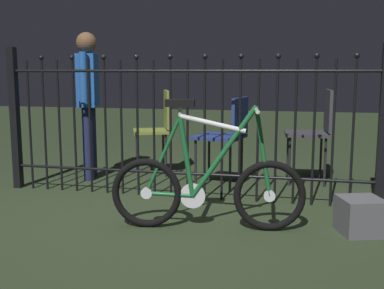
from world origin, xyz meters
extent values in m
plane|color=#27331E|center=(0.00, 0.00, 0.00)|extent=(20.00, 20.00, 0.00)
cylinder|color=black|center=(-1.63, 0.66, 0.60)|extent=(0.02, 0.02, 1.20)
sphere|color=black|center=(-1.63, 0.66, 1.23)|extent=(0.05, 0.05, 0.05)
cylinder|color=black|center=(-1.48, 0.66, 0.60)|extent=(0.02, 0.02, 1.20)
cylinder|color=black|center=(-1.33, 0.66, 0.60)|extent=(0.02, 0.02, 1.20)
sphere|color=black|center=(-1.33, 0.66, 1.23)|extent=(0.05, 0.05, 0.05)
cylinder|color=black|center=(-1.17, 0.66, 0.60)|extent=(0.02, 0.02, 1.20)
cylinder|color=black|center=(-1.02, 0.66, 0.60)|extent=(0.02, 0.02, 1.20)
sphere|color=black|center=(-1.02, 0.66, 1.23)|extent=(0.05, 0.05, 0.05)
cylinder|color=black|center=(-0.87, 0.66, 0.60)|extent=(0.02, 0.02, 1.20)
cylinder|color=black|center=(-0.72, 0.66, 0.60)|extent=(0.02, 0.02, 1.20)
sphere|color=black|center=(-0.72, 0.66, 1.23)|extent=(0.05, 0.05, 0.05)
cylinder|color=black|center=(-0.57, 0.66, 0.60)|extent=(0.02, 0.02, 1.20)
cylinder|color=black|center=(-0.42, 0.66, 0.60)|extent=(0.02, 0.02, 1.20)
sphere|color=black|center=(-0.42, 0.66, 1.23)|extent=(0.05, 0.05, 0.05)
cylinder|color=black|center=(-0.26, 0.66, 0.60)|extent=(0.02, 0.02, 1.20)
cylinder|color=black|center=(-0.11, 0.66, 0.60)|extent=(0.02, 0.02, 1.20)
sphere|color=black|center=(-0.11, 0.66, 1.23)|extent=(0.05, 0.05, 0.05)
cylinder|color=black|center=(0.04, 0.66, 0.60)|extent=(0.02, 0.02, 1.20)
cylinder|color=black|center=(0.19, 0.66, 0.60)|extent=(0.02, 0.02, 1.20)
sphere|color=black|center=(0.19, 0.66, 1.23)|extent=(0.05, 0.05, 0.05)
cylinder|color=black|center=(0.34, 0.66, 0.60)|extent=(0.02, 0.02, 1.20)
cylinder|color=black|center=(0.49, 0.66, 0.60)|extent=(0.02, 0.02, 1.20)
sphere|color=black|center=(0.49, 0.66, 1.23)|extent=(0.05, 0.05, 0.05)
cylinder|color=black|center=(0.65, 0.66, 0.60)|extent=(0.02, 0.02, 1.20)
cylinder|color=black|center=(0.80, 0.66, 0.60)|extent=(0.02, 0.02, 1.20)
sphere|color=black|center=(0.80, 0.66, 1.23)|extent=(0.05, 0.05, 0.05)
cylinder|color=black|center=(0.95, 0.66, 0.60)|extent=(0.02, 0.02, 1.20)
cylinder|color=black|center=(1.10, 0.66, 0.60)|extent=(0.02, 0.02, 1.20)
sphere|color=black|center=(1.10, 0.66, 1.23)|extent=(0.05, 0.05, 0.05)
cylinder|color=black|center=(1.25, 0.66, 0.60)|extent=(0.02, 0.02, 1.20)
cylinder|color=black|center=(1.40, 0.66, 0.60)|extent=(0.02, 0.02, 1.20)
sphere|color=black|center=(1.40, 0.66, 1.23)|extent=(0.05, 0.05, 0.05)
cylinder|color=black|center=(0.00, 0.66, 0.22)|extent=(3.26, 0.03, 0.03)
cylinder|color=black|center=(0.00, 0.66, 1.11)|extent=(3.26, 0.03, 0.03)
cube|color=black|center=(-1.63, 0.66, 0.66)|extent=(0.07, 0.07, 1.32)
cube|color=black|center=(1.63, 0.66, 0.66)|extent=(0.07, 0.07, 1.32)
torus|color=black|center=(-0.06, -0.18, 0.25)|extent=(0.50, 0.12, 0.50)
cylinder|color=silver|center=(-0.06, -0.18, 0.25)|extent=(0.08, 0.04, 0.08)
torus|color=black|center=(0.79, -0.07, 0.25)|extent=(0.50, 0.12, 0.50)
cylinder|color=silver|center=(0.79, -0.07, 0.25)|extent=(0.08, 0.04, 0.08)
cylinder|color=#19592D|center=(0.48, -0.11, 0.55)|extent=(0.46, 0.10, 0.65)
cylinder|color=silver|center=(0.40, -0.12, 0.75)|extent=(0.46, 0.10, 0.14)
cylinder|color=#19592D|center=(0.22, -0.15, 0.52)|extent=(0.13, 0.05, 0.57)
cylinder|color=#19592D|center=(0.10, -0.16, 0.24)|extent=(0.33, 0.07, 0.04)
cylinder|color=#19592D|center=(0.06, -0.17, 0.53)|extent=(0.27, 0.06, 0.56)
cylinder|color=#19592D|center=(0.74, -0.08, 0.56)|extent=(0.14, 0.05, 0.63)
cylinder|color=silver|center=(0.69, -0.08, 0.86)|extent=(0.03, 0.03, 0.02)
cylinder|color=silver|center=(0.69, -0.08, 0.85)|extent=(0.08, 0.40, 0.03)
cylinder|color=silver|center=(0.18, -0.15, 0.84)|extent=(0.03, 0.03, 0.07)
cube|color=black|center=(0.18, -0.15, 0.89)|extent=(0.21, 0.12, 0.05)
cylinder|color=silver|center=(0.26, -0.14, 0.24)|extent=(0.18, 0.04, 0.18)
cylinder|color=black|center=(-0.64, 1.30, 0.23)|extent=(0.02, 0.02, 0.46)
cylinder|color=black|center=(-0.75, 1.57, 0.23)|extent=(0.02, 0.02, 0.46)
cylinder|color=black|center=(-0.37, 1.41, 0.23)|extent=(0.02, 0.02, 0.46)
cylinder|color=black|center=(-0.48, 1.68, 0.23)|extent=(0.02, 0.02, 0.46)
cube|color=olive|center=(-0.56, 1.49, 0.47)|extent=(0.47, 0.47, 0.03)
cube|color=olive|center=(-0.40, 1.56, 0.70)|extent=(0.16, 0.33, 0.40)
cylinder|color=black|center=(0.90, 1.30, 0.24)|extent=(0.02, 0.02, 0.48)
cylinder|color=black|center=(0.88, 1.63, 0.24)|extent=(0.02, 0.02, 0.48)
cylinder|color=black|center=(1.24, 1.32, 0.24)|extent=(0.02, 0.02, 0.48)
cylinder|color=black|center=(1.21, 1.66, 0.24)|extent=(0.02, 0.02, 0.48)
cube|color=#2D2D33|center=(1.06, 1.48, 0.49)|extent=(0.45, 0.45, 0.03)
cube|color=#2D2D33|center=(1.26, 1.49, 0.73)|extent=(0.06, 0.40, 0.40)
cylinder|color=black|center=(0.03, 1.01, 0.23)|extent=(0.02, 0.02, 0.47)
cylinder|color=black|center=(0.10, 1.35, 0.23)|extent=(0.02, 0.02, 0.47)
cylinder|color=black|center=(0.37, 0.94, 0.23)|extent=(0.02, 0.02, 0.47)
cylinder|color=black|center=(0.44, 1.28, 0.23)|extent=(0.02, 0.02, 0.47)
cube|color=navy|center=(0.24, 1.14, 0.48)|extent=(0.51, 0.51, 0.03)
cube|color=navy|center=(0.44, 1.10, 0.69)|extent=(0.11, 0.41, 0.35)
cylinder|color=#191E3F|center=(-1.10, 1.09, 0.37)|extent=(0.11, 0.11, 0.75)
cylinder|color=#191E3F|center=(-1.14, 1.25, 0.37)|extent=(0.11, 0.11, 0.75)
cube|color=#1E4C99|center=(-1.12, 1.17, 1.01)|extent=(0.25, 0.34, 0.53)
cylinder|color=#1E4C99|center=(-1.07, 0.97, 1.04)|extent=(0.08, 0.08, 0.50)
cylinder|color=#1E4C99|center=(-1.17, 1.36, 1.04)|extent=(0.08, 0.08, 0.50)
sphere|color=brown|center=(-1.12, 1.17, 1.39)|extent=(0.20, 0.20, 0.20)
cube|color=#4C4C51|center=(1.41, 0.02, 0.12)|extent=(0.35, 0.35, 0.25)
camera|label=1|loc=(0.97, -3.29, 1.11)|focal=44.16mm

